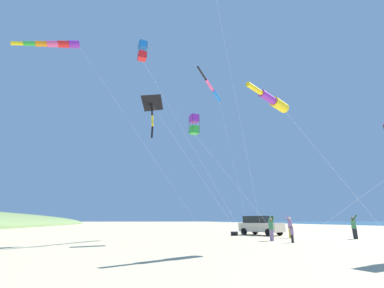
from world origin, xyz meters
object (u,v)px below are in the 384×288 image
kite_windsock_black_fish_shape (273,101)px  kite_box_yellow_midlevel (194,124)px  parked_car (260,225)px  kite_box_red_high_left (143,51)px  kite_windsock_long_streamer_right (56,44)px  person_bystander_far (271,227)px  kite_windsock_teal_far_right (213,90)px  person_child_green_jacket (292,232)px  person_child_grey_jacket (354,226)px  person_adult_flyer (290,225)px  kite_delta_checkered_midright (151,104)px  cooler_box (234,233)px

kite_windsock_black_fish_shape → kite_box_yellow_midlevel: bearing=-56.6°
parked_car → kite_box_red_high_left: 20.00m
kite_windsock_long_streamer_right → kite_box_yellow_midlevel: 18.91m
person_bystander_far → kite_box_yellow_midlevel: (5.61, -0.34, 7.83)m
person_bystander_far → kite_windsock_teal_far_right: bearing=-57.5°
person_child_green_jacket → person_bystander_far: person_bystander_far is taller
kite_windsock_long_streamer_right → kite_box_yellow_midlevel: bearing=156.0°
parked_car → kite_box_red_high_left: (12.13, 6.98, 14.29)m
person_child_grey_jacket → person_adult_flyer: bearing=-22.7°
person_child_green_jacket → kite_windsock_teal_far_right: kite_windsock_teal_far_right is taller
kite_windsock_long_streamer_right → kite_windsock_teal_far_right: (-16.71, 1.87, -5.33)m
kite_box_red_high_left → kite_box_yellow_midlevel: (-4.42, 0.03, -6.46)m
person_child_grey_jacket → kite_delta_checkered_midright: 18.97m
parked_car → person_adult_flyer: size_ratio=2.50×
person_child_grey_jacket → kite_box_red_high_left: size_ratio=0.11×
kite_windsock_black_fish_shape → kite_windsock_teal_far_right: 12.08m
cooler_box → kite_windsock_teal_far_right: kite_windsock_teal_far_right is taller
person_child_green_jacket → person_child_grey_jacket: person_child_grey_jacket is taller
person_adult_flyer → person_child_grey_jacket: person_adult_flyer is taller
person_child_grey_jacket → kite_windsock_teal_far_right: kite_windsock_teal_far_right is taller
kite_box_yellow_midlevel → person_bystander_far: bearing=176.5°
kite_windsock_black_fish_shape → kite_delta_checkered_midright: bearing=-38.4°
person_child_grey_jacket → person_child_green_jacket: bearing=21.8°
parked_car → kite_windsock_black_fish_shape: 15.35m
person_bystander_far → kite_windsock_teal_far_right: size_ratio=0.12×
parked_car → person_child_green_jacket: bearing=81.0°
person_adult_flyer → kite_windsock_long_streamer_right: bearing=-9.5°
kite_windsock_black_fish_shape → person_child_green_jacket: bearing=-121.3°
kite_box_red_high_left → kite_box_yellow_midlevel: kite_box_red_high_left is taller
cooler_box → person_bystander_far: bearing=96.6°
parked_car → person_child_green_jacket: parked_car is taller
kite_box_red_high_left → kite_windsock_teal_far_right: (-7.00, -4.38, -0.91)m
cooler_box → kite_delta_checkered_midright: 14.62m
person_adult_flyer → kite_windsock_long_streamer_right: (22.69, -3.78, 18.66)m
kite_windsock_long_streamer_right → kite_windsock_teal_far_right: 17.64m
person_adult_flyer → kite_windsock_long_streamer_right: kite_windsock_long_streamer_right is taller
kite_windsock_black_fish_shape → kite_box_yellow_midlevel: (3.92, -5.94, 0.52)m
cooler_box → kite_windsock_long_streamer_right: 27.16m
kite_windsock_teal_far_right → kite_windsock_long_streamer_right: bearing=-6.4°
kite_delta_checkered_midright → kite_box_red_high_left: kite_box_red_high_left is taller
person_adult_flyer → person_child_green_jacket: size_ratio=1.55×
parked_car → kite_windsock_teal_far_right: 14.57m
person_child_green_jacket → kite_windsock_long_streamer_right: bearing=-22.3°
cooler_box → kite_box_red_high_left: (9.24, 6.43, 15.03)m
person_bystander_far → kite_windsock_long_streamer_right: bearing=-18.6°
parked_car → kite_windsock_teal_far_right: kite_windsock_teal_far_right is taller
kite_delta_checkered_midright → kite_windsock_teal_far_right: (-6.05, -4.50, 4.01)m
kite_delta_checkered_midright → kite_windsock_teal_far_right: bearing=-143.4°
person_adult_flyer → kite_windsock_black_fish_shape: (4.64, 8.44, 7.26)m
parked_car → cooler_box: 3.03m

